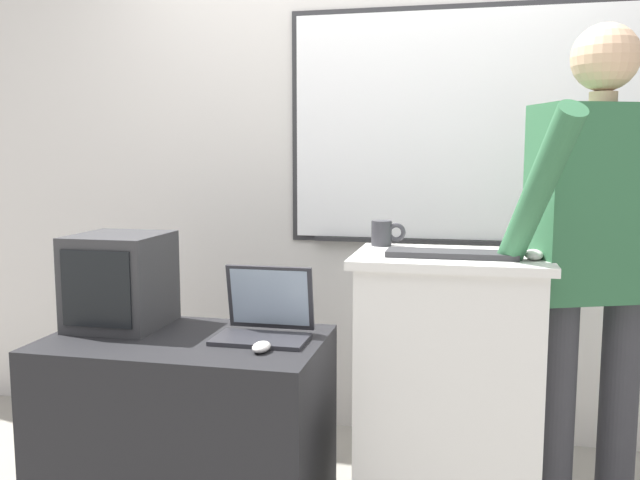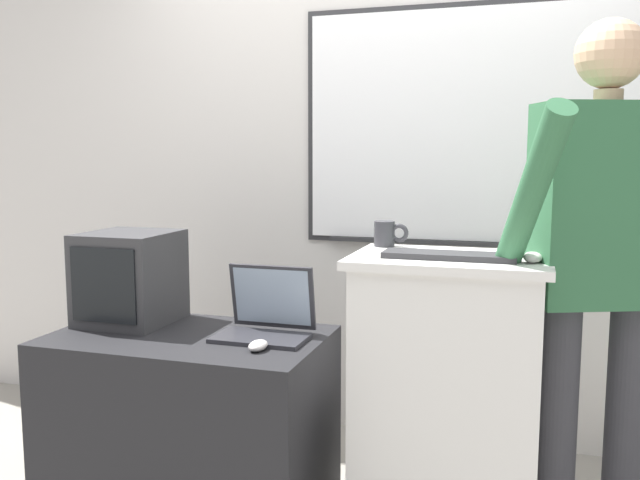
{
  "view_description": "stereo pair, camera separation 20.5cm",
  "coord_description": "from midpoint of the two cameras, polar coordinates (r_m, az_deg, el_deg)",
  "views": [
    {
      "loc": [
        0.46,
        -1.94,
        1.36
      ],
      "look_at": [
        -0.07,
        0.42,
        1.06
      ],
      "focal_mm": 38.0,
      "sensor_mm": 36.0,
      "label": 1
    },
    {
      "loc": [
        0.65,
        -1.89,
        1.36
      ],
      "look_at": [
        -0.07,
        0.42,
        1.06
      ],
      "focal_mm": 38.0,
      "sensor_mm": 36.0,
      "label": 2
    }
  ],
  "objects": [
    {
      "name": "back_wall",
      "position": [
        3.3,
        8.18,
        8.75
      ],
      "size": [
        6.4,
        0.17,
        2.91
      ],
      "color": "silver",
      "rests_on": "ground_plane"
    },
    {
      "name": "lectern_podium",
      "position": [
        2.49,
        13.02,
        -12.98
      ],
      "size": [
        0.67,
        0.47,
        1.02
      ],
      "color": "silver",
      "rests_on": "ground_plane"
    },
    {
      "name": "computer_mouse_by_keyboard",
      "position": [
        2.3,
        19.95,
        -1.39
      ],
      "size": [
        0.06,
        0.1,
        0.03
      ],
      "color": "silver",
      "rests_on": "lectern_podium"
    },
    {
      "name": "side_desk",
      "position": [
        2.71,
        -8.69,
        -14.98
      ],
      "size": [
        1.03,
        0.61,
        0.69
      ],
      "color": "black",
      "rests_on": "ground_plane"
    },
    {
      "name": "person_presenter",
      "position": [
        2.42,
        24.82,
        -0.97
      ],
      "size": [
        0.61,
        0.69,
        1.79
      ],
      "rotation": [
        0.0,
        0.0,
        0.38
      ],
      "color": "#333338",
      "rests_on": "ground_plane"
    },
    {
      "name": "laptop",
      "position": [
        2.53,
        -2.18,
        -6.42
      ],
      "size": [
        0.34,
        0.25,
        0.26
      ],
      "color": "#28282D",
      "rests_on": "side_desk"
    },
    {
      "name": "computer_mouse_by_laptop",
      "position": [
        2.37,
        -2.75,
        -8.89
      ],
      "size": [
        0.06,
        0.1,
        0.03
      ],
      "color": "silver",
      "rests_on": "side_desk"
    },
    {
      "name": "wireless_keyboard",
      "position": [
        2.3,
        13.34,
        -1.3
      ],
      "size": [
        0.44,
        0.13,
        0.02
      ],
      "color": "#2D2D30",
      "rests_on": "lectern_podium"
    },
    {
      "name": "coffee_mug",
      "position": [
        2.55,
        7.9,
        0.52
      ],
      "size": [
        0.13,
        0.08,
        0.1
      ],
      "color": "#333338",
      "rests_on": "lectern_podium"
    },
    {
      "name": "crt_monitor",
      "position": [
        2.79,
        -13.72,
        -3.09
      ],
      "size": [
        0.34,
        0.36,
        0.37
      ],
      "color": "#333335",
      "rests_on": "side_desk"
    }
  ]
}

